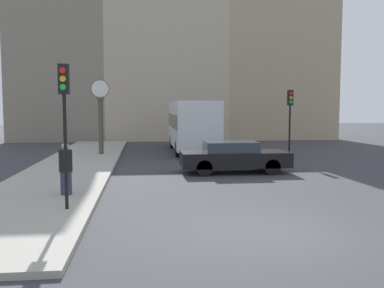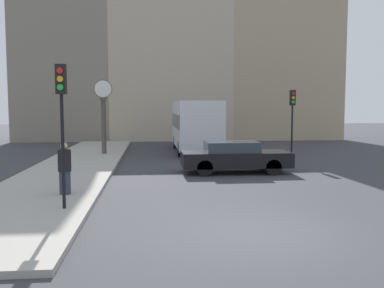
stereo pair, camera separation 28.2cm
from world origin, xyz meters
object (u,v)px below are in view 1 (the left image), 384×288
(traffic_light_far, at_px, (290,111))
(sedan_car, at_px, (234,156))
(traffic_light_near, at_px, (64,106))
(bus_distant, at_px, (192,123))
(street_clock, at_px, (101,115))
(pedestrian_black_jacket, at_px, (66,169))

(traffic_light_far, bearing_deg, sedan_car, -139.43)
(sedan_car, height_order, traffic_light_near, traffic_light_near)
(bus_distant, relative_size, street_clock, 1.90)
(pedestrian_black_jacket, bearing_deg, bus_distant, 67.81)
(bus_distant, relative_size, traffic_light_far, 2.19)
(traffic_light_near, xyz_separation_m, traffic_light_far, (9.22, 9.35, -0.22))
(bus_distant, relative_size, traffic_light_near, 2.12)
(street_clock, bearing_deg, pedestrian_black_jacket, -89.72)
(traffic_light_far, distance_m, pedestrian_black_jacket, 12.26)
(bus_distant, bearing_deg, street_clock, -161.80)
(traffic_light_far, height_order, street_clock, street_clock)
(traffic_light_near, xyz_separation_m, street_clock, (-0.39, 13.10, -0.49))
(sedan_car, relative_size, bus_distant, 0.57)
(bus_distant, distance_m, pedestrian_black_jacket, 14.07)
(traffic_light_near, xyz_separation_m, pedestrian_black_jacket, (-0.34, 1.86, -1.90))
(traffic_light_near, height_order, street_clock, street_clock)
(traffic_light_near, distance_m, street_clock, 13.12)
(bus_distant, distance_m, traffic_light_near, 15.71)
(sedan_car, relative_size, traffic_light_near, 1.22)
(traffic_light_far, relative_size, street_clock, 0.87)
(bus_distant, height_order, street_clock, street_clock)
(traffic_light_near, relative_size, traffic_light_far, 1.03)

